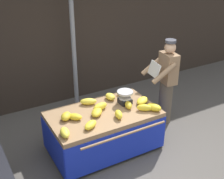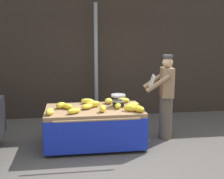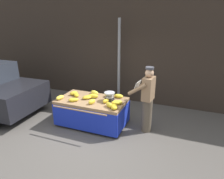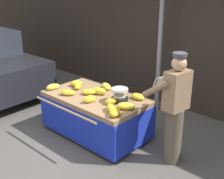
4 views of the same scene
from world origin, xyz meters
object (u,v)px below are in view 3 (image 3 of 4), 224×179
vendor_person (147,100)px  weighing_scale (110,96)px  banana_bunch_1 (106,101)px  banana_bunch_9 (108,95)px  banana_bunch_0 (117,102)px  banana_bunch_6 (60,97)px  banana_bunch_13 (73,100)px  street_pole (119,63)px  banana_bunch_11 (87,97)px  banana_cart (92,106)px  banana_bunch_3 (76,95)px  banana_bunch_2 (93,96)px  banana_bunch_4 (74,93)px  banana_bunch_10 (92,102)px  banana_bunch_8 (95,93)px  banana_bunch_12 (119,96)px  banana_bunch_7 (109,105)px  banana_bunch_5 (114,107)px

vendor_person → weighing_scale: bearing=-174.6°
banana_bunch_1 → banana_bunch_9: (-0.12, 0.43, 0.00)m
banana_bunch_0 → banana_bunch_6: banana_bunch_6 is taller
banana_bunch_13 → street_pole: bearing=73.6°
banana_bunch_0 → banana_bunch_11: size_ratio=1.05×
banana_cart → banana_bunch_3: bearing=177.2°
banana_bunch_2 → banana_bunch_4: bearing=-179.9°
banana_bunch_6 → banana_bunch_13: (0.42, 0.00, -0.00)m
street_pole → banana_cart: (-0.19, -1.63, -0.87)m
banana_bunch_6 → banana_bunch_10: size_ratio=1.19×
banana_bunch_13 → vendor_person: bearing=15.0°
banana_bunch_8 → banana_bunch_12: bearing=1.1°
banana_bunch_2 → banana_bunch_4: size_ratio=1.24×
banana_bunch_4 → banana_bunch_10: size_ratio=1.04×
banana_bunch_10 → banana_bunch_13: size_ratio=0.83×
weighing_scale → banana_bunch_13: size_ratio=1.07×
banana_bunch_9 → banana_bunch_13: bearing=-137.1°
banana_bunch_9 → banana_bunch_0: bearing=-43.9°
banana_bunch_7 → vendor_person: (0.83, 0.48, 0.08)m
banana_bunch_4 → banana_bunch_0: bearing=-6.6°
weighing_scale → vendor_person: vendor_person is taller
banana_bunch_11 → vendor_person: (1.59, 0.21, 0.09)m
banana_bunch_6 → banana_bunch_9: bearing=30.4°
banana_bunch_9 → banana_bunch_7: bearing=-64.1°
banana_bunch_9 → banana_bunch_2: bearing=-143.2°
banana_bunch_2 → banana_bunch_3: banana_bunch_2 is taller
banana_bunch_3 → vendor_person: size_ratio=0.14×
banana_bunch_9 → banana_bunch_12: banana_bunch_9 is taller
banana_bunch_0 → banana_bunch_5: 0.30m
banana_bunch_12 → banana_bunch_13: banana_bunch_13 is taller
banana_bunch_4 → banana_bunch_12: banana_bunch_4 is taller
banana_bunch_10 → banana_bunch_6: bearing=-177.4°
banana_bunch_1 → banana_bunch_11: size_ratio=0.79×
banana_bunch_2 → banana_bunch_9: (0.33, 0.25, -0.01)m
banana_bunch_3 → banana_bunch_9: size_ratio=1.06×
banana_bunch_7 → vendor_person: bearing=30.0°
banana_bunch_3 → banana_bunch_13: (0.12, -0.33, -0.00)m
banana_bunch_8 → vendor_person: 1.57m
banana_bunch_2 → banana_bunch_8: 0.29m
banana_bunch_1 → banana_bunch_10: bearing=-148.3°
banana_bunch_10 → banana_bunch_12: (0.49, 0.65, -0.01)m
street_pole → vendor_person: bearing=-48.6°
street_pole → banana_bunch_5: bearing=-73.5°
banana_bunch_1 → banana_bunch_4: (-1.06, 0.18, 0.00)m
banana_bunch_2 → street_pole: bearing=82.7°
banana_bunch_10 → vendor_person: size_ratio=0.13×
banana_bunch_5 → banana_bunch_9: (-0.46, 0.70, -0.00)m
street_pole → vendor_person: size_ratio=1.64×
banana_bunch_3 → vendor_person: bearing=4.7°
banana_bunch_0 → banana_bunch_6: (-1.54, -0.25, 0.00)m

